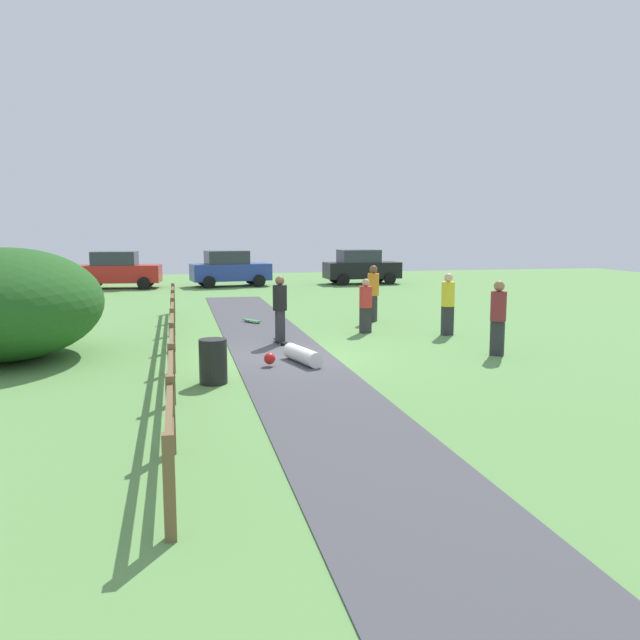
{
  "coord_description": "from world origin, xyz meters",
  "views": [
    {
      "loc": [
        -2.47,
        -15.24,
        3.07
      ],
      "look_at": [
        0.73,
        -0.91,
        1.0
      ],
      "focal_mm": 36.27,
      "sensor_mm": 36.0,
      "label": 1
    }
  ],
  "objects_px": {
    "skateboard_loose": "(252,320)",
    "bystander_maroon": "(498,314)",
    "skater_fallen": "(300,356)",
    "bystander_red": "(366,303)",
    "bush_large": "(6,304)",
    "trash_bin": "(213,361)",
    "parked_car_black": "(361,267)",
    "skater_riding": "(280,306)",
    "bystander_yellow": "(448,301)",
    "bystander_orange": "(373,290)",
    "parked_car_blue": "(230,269)",
    "parked_car_red": "(118,270)"
  },
  "relations": [
    {
      "from": "trash_bin",
      "to": "parked_car_red",
      "type": "height_order",
      "value": "parked_car_red"
    },
    {
      "from": "bystander_yellow",
      "to": "bystander_orange",
      "type": "xyz_separation_m",
      "value": [
        -1.29,
        3.12,
        0.04
      ]
    },
    {
      "from": "trash_bin",
      "to": "skater_riding",
      "type": "distance_m",
      "value": 4.64
    },
    {
      "from": "parked_car_blue",
      "to": "skater_fallen",
      "type": "bearing_deg",
      "value": -90.35
    },
    {
      "from": "skateboard_loose",
      "to": "bystander_maroon",
      "type": "distance_m",
      "value": 8.63
    },
    {
      "from": "skater_fallen",
      "to": "parked_car_blue",
      "type": "distance_m",
      "value": 20.85
    },
    {
      "from": "bush_large",
      "to": "parked_car_blue",
      "type": "relative_size",
      "value": 1.21
    },
    {
      "from": "bystander_red",
      "to": "bush_large",
      "type": "bearing_deg",
      "value": -168.68
    },
    {
      "from": "parked_car_red",
      "to": "parked_car_black",
      "type": "relative_size",
      "value": 1.02
    },
    {
      "from": "trash_bin",
      "to": "skater_fallen",
      "type": "bearing_deg",
      "value": 35.48
    },
    {
      "from": "skater_fallen",
      "to": "bystander_maroon",
      "type": "bearing_deg",
      "value": -0.56
    },
    {
      "from": "skateboard_loose",
      "to": "bystander_maroon",
      "type": "bearing_deg",
      "value": -52.48
    },
    {
      "from": "skater_fallen",
      "to": "skateboard_loose",
      "type": "bearing_deg",
      "value": 92.73
    },
    {
      "from": "skateboard_loose",
      "to": "bystander_maroon",
      "type": "xyz_separation_m",
      "value": [
        5.22,
        -6.8,
        0.93
      ]
    },
    {
      "from": "trash_bin",
      "to": "bystander_red",
      "type": "xyz_separation_m",
      "value": [
        4.8,
        5.47,
        0.44
      ]
    },
    {
      "from": "skater_riding",
      "to": "trash_bin",
      "type": "bearing_deg",
      "value": -115.98
    },
    {
      "from": "bystander_orange",
      "to": "parked_car_black",
      "type": "distance_m",
      "value": 15.13
    },
    {
      "from": "skater_fallen",
      "to": "bystander_yellow",
      "type": "distance_m",
      "value": 5.91
    },
    {
      "from": "bystander_maroon",
      "to": "parked_car_black",
      "type": "bearing_deg",
      "value": 82.89
    },
    {
      "from": "trash_bin",
      "to": "bystander_orange",
      "type": "height_order",
      "value": "bystander_orange"
    },
    {
      "from": "trash_bin",
      "to": "parked_car_black",
      "type": "height_order",
      "value": "parked_car_black"
    },
    {
      "from": "skater_fallen",
      "to": "skateboard_loose",
      "type": "height_order",
      "value": "skater_fallen"
    },
    {
      "from": "parked_car_red",
      "to": "parked_car_blue",
      "type": "xyz_separation_m",
      "value": [
        5.77,
        -0.01,
        0.0
      ]
    },
    {
      "from": "skater_fallen",
      "to": "bystander_orange",
      "type": "distance_m",
      "value": 7.27
    },
    {
      "from": "bush_large",
      "to": "parked_car_black",
      "type": "xyz_separation_m",
      "value": [
        14.16,
        18.71,
        -0.36
      ]
    },
    {
      "from": "skateboard_loose",
      "to": "parked_car_red",
      "type": "xyz_separation_m",
      "value": [
        -5.33,
        14.09,
        0.87
      ]
    },
    {
      "from": "bystander_maroon",
      "to": "skateboard_loose",
      "type": "bearing_deg",
      "value": 127.52
    },
    {
      "from": "skater_riding",
      "to": "parked_car_blue",
      "type": "xyz_separation_m",
      "value": [
        0.15,
        18.16,
        -0.07
      ]
    },
    {
      "from": "trash_bin",
      "to": "parked_car_blue",
      "type": "distance_m",
      "value": 22.4
    },
    {
      "from": "bush_large",
      "to": "bystander_red",
      "type": "bearing_deg",
      "value": 11.32
    },
    {
      "from": "skater_fallen",
      "to": "bystander_red",
      "type": "distance_m",
      "value": 4.92
    },
    {
      "from": "bush_large",
      "to": "parked_car_blue",
      "type": "bearing_deg",
      "value": 70.08
    },
    {
      "from": "skater_fallen",
      "to": "parked_car_blue",
      "type": "height_order",
      "value": "parked_car_blue"
    },
    {
      "from": "skateboard_loose",
      "to": "parked_car_blue",
      "type": "xyz_separation_m",
      "value": [
        0.45,
        14.08,
        0.87
      ]
    },
    {
      "from": "skater_riding",
      "to": "skateboard_loose",
      "type": "height_order",
      "value": "skater_riding"
    },
    {
      "from": "bystander_yellow",
      "to": "bystander_orange",
      "type": "relative_size",
      "value": 0.96
    },
    {
      "from": "parked_car_blue",
      "to": "bystander_red",
      "type": "bearing_deg",
      "value": -81.1
    },
    {
      "from": "skater_riding",
      "to": "skater_fallen",
      "type": "distance_m",
      "value": 2.81
    },
    {
      "from": "skateboard_loose",
      "to": "parked_car_black",
      "type": "bearing_deg",
      "value": 60.92
    },
    {
      "from": "skater_fallen",
      "to": "bystander_red",
      "type": "height_order",
      "value": "bystander_red"
    },
    {
      "from": "bush_large",
      "to": "skateboard_loose",
      "type": "bearing_deg",
      "value": 36.16
    },
    {
      "from": "bystander_maroon",
      "to": "parked_car_red",
      "type": "bearing_deg",
      "value": 116.79
    },
    {
      "from": "skater_fallen",
      "to": "bystander_orange",
      "type": "height_order",
      "value": "bystander_orange"
    },
    {
      "from": "parked_car_black",
      "to": "trash_bin",
      "type": "bearing_deg",
      "value": -113.18
    },
    {
      "from": "bush_large",
      "to": "trash_bin",
      "type": "distance_m",
      "value": 5.91
    },
    {
      "from": "trash_bin",
      "to": "parked_car_red",
      "type": "relative_size",
      "value": 0.21
    },
    {
      "from": "trash_bin",
      "to": "bystander_orange",
      "type": "relative_size",
      "value": 0.48
    },
    {
      "from": "skater_riding",
      "to": "bystander_maroon",
      "type": "xyz_separation_m",
      "value": [
        4.93,
        -2.73,
        -0.01
      ]
    },
    {
      "from": "bush_large",
      "to": "skater_fallen",
      "type": "relative_size",
      "value": 3.67
    },
    {
      "from": "skater_riding",
      "to": "parked_car_red",
      "type": "height_order",
      "value": "parked_car_red"
    }
  ]
}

